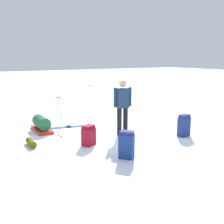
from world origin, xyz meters
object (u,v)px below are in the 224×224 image
(ski_poles_planted_far, at_px, (90,100))
(backpack_small_spare, at_px, (126,145))
(skier_standing, at_px, (123,104))
(backpack_bright, at_px, (89,136))
(sleeping_mat_rolled, at_px, (31,143))
(ski_poles_planted_near, at_px, (59,115))
(ski_pair_near, at_px, (69,127))
(backpack_large_dark, at_px, (184,126))
(gear_sled, at_px, (42,124))

(ski_poles_planted_far, bearing_deg, backpack_small_spare, 164.42)
(skier_standing, distance_m, backpack_bright, 1.52)
(skier_standing, relative_size, sleeping_mat_rolled, 3.09)
(backpack_small_spare, bearing_deg, ski_poles_planted_near, 17.38)
(ski_pair_near, relative_size, ski_poles_planted_near, 1.47)
(ski_pair_near, relative_size, backpack_large_dark, 2.71)
(gear_sled, bearing_deg, ski_pair_near, -89.40)
(sleeping_mat_rolled, bearing_deg, ski_poles_planted_far, -53.27)
(backpack_bright, height_order, gear_sled, backpack_bright)
(sleeping_mat_rolled, bearing_deg, backpack_small_spare, -141.36)
(ski_pair_near, bearing_deg, sleeping_mat_rolled, 129.12)
(ski_poles_planted_near, bearing_deg, backpack_small_spare, -162.62)
(ski_poles_planted_far, xyz_separation_m, sleeping_mat_rolled, (-2.13, 2.85, -0.64))
(backpack_large_dark, distance_m, backpack_bright, 2.93)
(ski_pair_near, relative_size, sleeping_mat_rolled, 3.29)
(backpack_small_spare, height_order, ski_poles_planted_near, ski_poles_planted_near)
(backpack_small_spare, relative_size, sleeping_mat_rolled, 1.21)
(skier_standing, relative_size, ski_poles_planted_near, 1.38)
(backpack_small_spare, xyz_separation_m, gear_sled, (3.41, 0.97, -0.10))
(ski_poles_planted_near, bearing_deg, ski_pair_near, -34.41)
(backpack_bright, distance_m, ski_poles_planted_far, 3.28)
(backpack_bright, bearing_deg, backpack_large_dark, -104.14)
(gear_sled, bearing_deg, backpack_bright, -162.69)
(backpack_bright, relative_size, ski_poles_planted_far, 0.42)
(ski_poles_planted_near, relative_size, ski_poles_planted_far, 0.93)
(ski_pair_near, relative_size, backpack_small_spare, 2.72)
(backpack_small_spare, height_order, ski_poles_planted_far, ski_poles_planted_far)
(backpack_bright, bearing_deg, ski_pair_near, -7.77)
(ski_pair_near, bearing_deg, backpack_large_dark, -137.66)
(ski_pair_near, xyz_separation_m, ski_poles_planted_far, (0.80, -1.21, 0.72))
(ski_poles_planted_far, bearing_deg, gear_sled, 110.60)
(backpack_bright, height_order, ski_poles_planted_far, ski_poles_planted_far)
(ski_poles_planted_far, relative_size, sleeping_mat_rolled, 2.40)
(backpack_small_spare, xyz_separation_m, sleeping_mat_rolled, (2.09, 1.67, -0.24))
(backpack_small_spare, bearing_deg, sleeping_mat_rolled, 38.64)
(backpack_bright, bearing_deg, skier_standing, -75.54)
(backpack_small_spare, relative_size, ski_poles_planted_far, 0.51)
(gear_sled, bearing_deg, ski_poles_planted_far, -69.40)
(sleeping_mat_rolled, bearing_deg, ski_pair_near, -50.88)
(ski_poles_planted_near, relative_size, gear_sled, 1.08)
(backpack_large_dark, height_order, backpack_bright, backpack_large_dark)
(ski_pair_near, height_order, sleeping_mat_rolled, sleeping_mat_rolled)
(backpack_bright, xyz_separation_m, ski_poles_planted_far, (2.88, -1.50, 0.46))
(skier_standing, distance_m, ski_poles_planted_near, 1.90)
(backpack_small_spare, height_order, sleeping_mat_rolled, backpack_small_spare)
(skier_standing, bearing_deg, gear_sled, 48.51)
(skier_standing, bearing_deg, ski_poles_planted_far, -4.10)
(backpack_small_spare, bearing_deg, backpack_large_dark, -76.12)
(backpack_large_dark, relative_size, ski_poles_planted_near, 0.54)
(ski_poles_planted_near, height_order, ski_poles_planted_far, ski_poles_planted_far)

